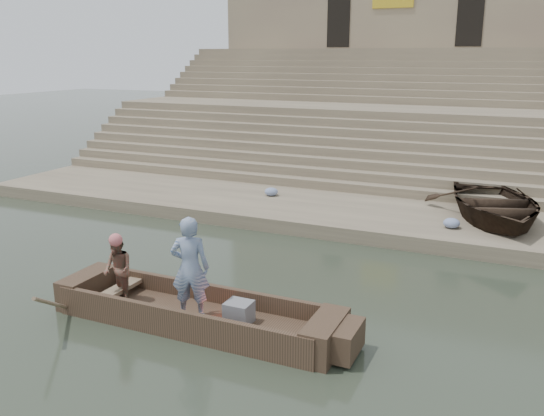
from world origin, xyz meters
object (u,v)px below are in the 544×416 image
Objects in this scene: television at (238,312)px; beached_rowboat at (494,203)px; rowing_man at (118,269)px; main_rowboat at (195,319)px; standing_man at (190,268)px.

beached_rowboat reaches higher than television.
television is at bearing 27.48° from rowing_man.
main_rowboat is at bearing -138.26° from beached_rowboat.
beached_rowboat reaches higher than main_rowboat.
main_rowboat is 1.81m from rowing_man.
television reaches higher than main_rowboat.
main_rowboat is at bearing 28.86° from rowing_man.
television is (0.90, 0.13, -0.76)m from standing_man.
standing_man is at bearing -137.79° from beached_rowboat.
main_rowboat is 10.87× the size of television.
beached_rowboat is at bearing 60.68° from main_rowboat.
rowing_man reaches higher than main_rowboat.
standing_man reaches higher than main_rowboat.
standing_man is 4.16× the size of television.
standing_man reaches higher than rowing_man.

